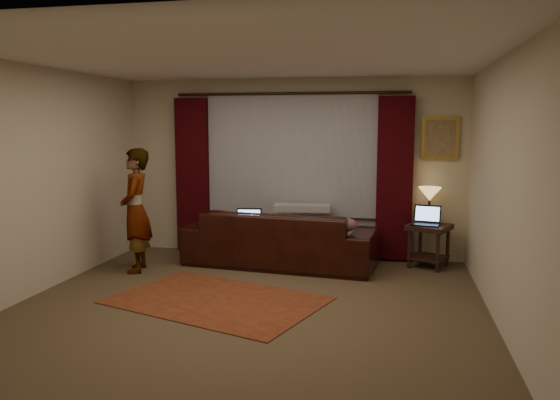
% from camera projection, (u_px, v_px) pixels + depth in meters
% --- Properties ---
extents(floor, '(5.00, 5.00, 0.01)m').
position_uv_depth(floor, '(248.00, 308.00, 5.81)').
color(floor, brown).
rests_on(floor, ground).
extents(ceiling, '(5.00, 5.00, 0.02)m').
position_uv_depth(ceiling, '(246.00, 57.00, 5.46)').
color(ceiling, silver).
rests_on(ceiling, ground).
extents(wall_back, '(5.00, 0.02, 2.60)m').
position_uv_depth(wall_back, '(291.00, 168.00, 8.06)').
color(wall_back, beige).
rests_on(wall_back, ground).
extents(wall_front, '(5.00, 0.02, 2.60)m').
position_uv_depth(wall_front, '(135.00, 233.00, 3.21)').
color(wall_front, beige).
rests_on(wall_front, ground).
extents(wall_left, '(0.02, 5.00, 2.60)m').
position_uv_depth(wall_left, '(33.00, 181.00, 6.14)').
color(wall_left, beige).
rests_on(wall_left, ground).
extents(wall_right, '(0.02, 5.00, 2.60)m').
position_uv_depth(wall_right, '(503.00, 192.00, 5.13)').
color(wall_right, beige).
rests_on(wall_right, ground).
extents(sheer_curtain, '(2.50, 0.05, 1.80)m').
position_uv_depth(sheer_curtain, '(291.00, 155.00, 7.97)').
color(sheer_curtain, '#9A9BA2').
rests_on(sheer_curtain, wall_back).
extents(drape_left, '(0.50, 0.14, 2.30)m').
position_uv_depth(drape_left, '(193.00, 175.00, 8.27)').
color(drape_left, black).
rests_on(drape_left, floor).
extents(drape_right, '(0.50, 0.14, 2.30)m').
position_uv_depth(drape_right, '(395.00, 179.00, 7.66)').
color(drape_right, black).
rests_on(drape_right, floor).
extents(curtain_rod, '(0.04, 0.04, 3.40)m').
position_uv_depth(curtain_rod, '(290.00, 93.00, 7.80)').
color(curtain_rod, black).
rests_on(curtain_rod, wall_back).
extents(picture_frame, '(0.50, 0.04, 0.60)m').
position_uv_depth(picture_frame, '(440.00, 138.00, 7.54)').
color(picture_frame, '#B9963E').
rests_on(picture_frame, wall_back).
extents(sofa, '(2.70, 1.37, 1.05)m').
position_uv_depth(sofa, '(280.00, 227.00, 7.54)').
color(sofa, black).
rests_on(sofa, floor).
extents(throw_blanket, '(0.82, 0.39, 0.09)m').
position_uv_depth(throw_blanket, '(302.00, 188.00, 7.69)').
color(throw_blanket, '#989792').
rests_on(throw_blanket, sofa).
extents(clothing_pile, '(0.57, 0.49, 0.21)m').
position_uv_depth(clothing_pile, '(339.00, 225.00, 7.13)').
color(clothing_pile, '#7B4456').
rests_on(clothing_pile, sofa).
extents(laptop_sofa, '(0.40, 0.42, 0.25)m').
position_uv_depth(laptop_sofa, '(248.00, 219.00, 7.44)').
color(laptop_sofa, black).
rests_on(laptop_sofa, sofa).
extents(area_rug, '(2.59, 2.12, 0.01)m').
position_uv_depth(area_rug, '(217.00, 300.00, 6.04)').
color(area_rug, brown).
rests_on(area_rug, floor).
extents(end_table, '(0.67, 0.67, 0.59)m').
position_uv_depth(end_table, '(429.00, 246.00, 7.43)').
color(end_table, black).
rests_on(end_table, floor).
extents(tiffany_lamp, '(0.41, 0.41, 0.50)m').
position_uv_depth(tiffany_lamp, '(429.00, 205.00, 7.49)').
color(tiffany_lamp, olive).
rests_on(tiffany_lamp, end_table).
extents(laptop_table, '(0.43, 0.46, 0.26)m').
position_uv_depth(laptop_table, '(426.00, 216.00, 7.34)').
color(laptop_table, black).
rests_on(laptop_table, end_table).
extents(person, '(0.60, 0.60, 1.63)m').
position_uv_depth(person, '(136.00, 210.00, 7.17)').
color(person, '#989792').
rests_on(person, floor).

